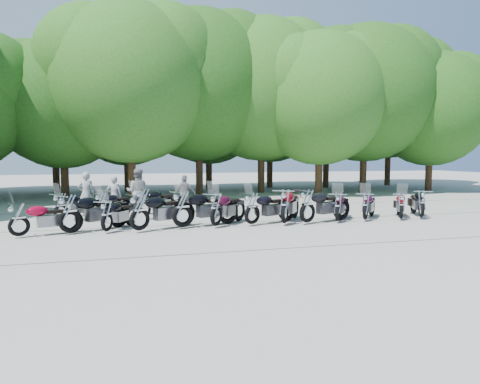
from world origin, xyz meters
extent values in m
plane|color=gray|center=(0.00, 0.00, 0.00)|extent=(90.00, 90.00, 0.00)
cylinder|color=#3A2614|center=(-7.25, 12.84, 1.65)|extent=(0.44, 0.44, 3.31)
sphere|color=#286319|center=(-7.25, 12.84, 5.32)|extent=(7.31, 7.31, 7.31)
cylinder|color=#3A2614|center=(-3.57, 11.24, 1.97)|extent=(0.44, 0.44, 3.93)
sphere|color=#357721|center=(-3.57, 11.24, 6.33)|extent=(8.70, 8.70, 8.70)
cylinder|color=#3A2614|center=(0.54, 13.09, 2.06)|extent=(0.44, 0.44, 4.13)
sphere|color=#286319|center=(0.54, 13.09, 6.64)|extent=(9.13, 9.13, 9.13)
cylinder|color=#3A2614|center=(4.61, 13.20, 2.05)|extent=(0.44, 0.44, 4.09)
sphere|color=#357721|center=(4.61, 13.20, 6.58)|extent=(9.04, 9.04, 9.04)
cylinder|color=#3A2614|center=(7.55, 10.82, 1.81)|extent=(0.44, 0.44, 3.62)
sphere|color=#357721|center=(7.55, 10.82, 5.82)|extent=(8.00, 8.00, 8.00)
cylinder|color=#3A2614|center=(11.20, 11.78, 1.99)|extent=(0.44, 0.44, 3.98)
sphere|color=#286319|center=(11.20, 11.78, 6.40)|extent=(8.79, 8.79, 8.79)
cylinder|color=#3A2614|center=(15.83, 11.20, 1.70)|extent=(0.44, 0.44, 3.41)
sphere|color=#286319|center=(15.83, 11.20, 5.48)|extent=(7.53, 7.53, 7.53)
cylinder|color=#3A2614|center=(-8.29, 16.97, 1.76)|extent=(0.44, 0.44, 3.52)
sphere|color=#357721|center=(-8.29, 16.97, 5.66)|extent=(7.78, 7.78, 7.78)
cylinder|color=#3A2614|center=(-3.76, 16.43, 1.71)|extent=(0.44, 0.44, 3.42)
sphere|color=#286319|center=(-3.76, 16.43, 5.50)|extent=(7.56, 7.56, 7.56)
cylinder|color=#3A2614|center=(1.80, 16.47, 1.78)|extent=(0.44, 0.44, 3.56)
sphere|color=#286319|center=(1.80, 16.47, 5.73)|extent=(7.88, 7.88, 7.88)
cylinder|color=#3A2614|center=(6.69, 17.47, 1.88)|extent=(0.44, 0.44, 3.76)
sphere|color=#286319|center=(6.69, 17.47, 6.04)|extent=(8.31, 8.31, 8.31)
cylinder|color=#3A2614|center=(10.68, 16.09, 1.81)|extent=(0.44, 0.44, 3.63)
sphere|color=#357721|center=(10.68, 16.09, 5.83)|extent=(8.02, 8.02, 8.02)
cylinder|color=#3A2614|center=(16.61, 17.02, 2.19)|extent=(0.44, 0.44, 4.37)
sphere|color=#286319|center=(16.61, 17.02, 7.03)|extent=(9.67, 9.67, 9.67)
imported|color=#959597|center=(-5.47, 4.66, 0.88)|extent=(0.66, 0.44, 1.77)
imported|color=gray|center=(-3.49, 4.56, 0.94)|extent=(1.07, 0.93, 1.88)
imported|color=gray|center=(-1.54, 4.69, 0.79)|extent=(1.01, 0.70, 1.58)
imported|color=#969598|center=(-4.40, 4.57, 0.80)|extent=(0.62, 0.44, 1.59)
camera|label=1|loc=(-4.01, -13.22, 2.41)|focal=32.00mm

